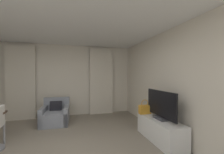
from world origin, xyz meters
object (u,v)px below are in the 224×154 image
Objects in this scene: armchair at (55,115)px; handbag_primary at (145,109)px; tv_flatscreen at (161,106)px; tv_console at (160,130)px.

armchair is 2.73m from handbag_primary.
handbag_primary is at bearing 103.78° from tv_flatscreen.
handbag_primary is (2.31, -1.41, 0.36)m from armchair.
handbag_primary reaches higher than tv_console.
tv_flatscreen is at bearing -76.22° from handbag_primary.
tv_console is (2.43, -1.88, -0.01)m from armchair.
handbag_primary is at bearing 104.73° from tv_console.
armchair is 3.15m from tv_flatscreen.
tv_console is at bearing -75.27° from handbag_primary.
tv_flatscreen is 2.78× the size of handbag_primary.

